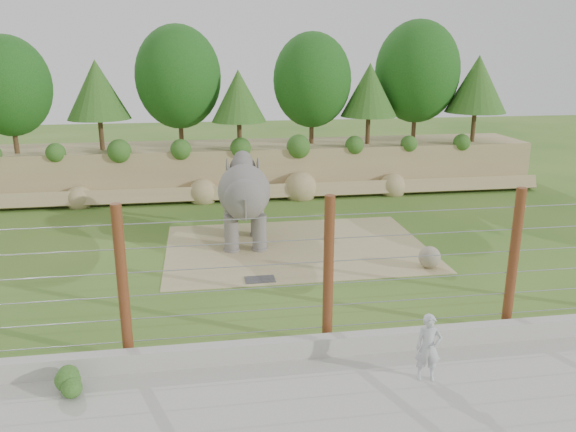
{
  "coord_description": "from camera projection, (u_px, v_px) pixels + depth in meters",
  "views": [
    {
      "loc": [
        -3.04,
        -17.27,
        7.31
      ],
      "look_at": [
        0.0,
        2.0,
        1.6
      ],
      "focal_mm": 35.0,
      "sensor_mm": 36.0,
      "label": 1
    }
  ],
  "objects": [
    {
      "name": "zookeeper",
      "position": [
        428.0,
        348.0,
        12.81
      ],
      "size": [
        0.66,
        0.51,
        1.62
      ],
      "primitive_type": "imported",
      "rotation": [
        0.0,
        0.0,
        -0.23
      ],
      "color": "#A5A8AE",
      "rests_on": "walkway"
    },
    {
      "name": "drain_grate",
      "position": [
        260.0,
        279.0,
        18.68
      ],
      "size": [
        1.0,
        0.6,
        0.03
      ],
      "primitive_type": "cube",
      "color": "#262628",
      "rests_on": "dirt_patch"
    },
    {
      "name": "walkway_shrub",
      "position": [
        70.0,
        382.0,
        12.38
      ],
      "size": [
        0.6,
        0.6,
        0.6
      ],
      "primitive_type": "sphere",
      "color": "#2B561B",
      "rests_on": "walkway"
    },
    {
      "name": "barrier_fence",
      "position": [
        328.0,
        273.0,
        14.05
      ],
      "size": [
        20.26,
        0.26,
        4.0
      ],
      "color": "#5D2715",
      "rests_on": "ground"
    },
    {
      "name": "back_embankment",
      "position": [
        268.0,
        117.0,
        29.87
      ],
      "size": [
        30.0,
        5.52,
        8.77
      ],
      "color": "tan",
      "rests_on": "ground"
    },
    {
      "name": "stone_ball",
      "position": [
        430.0,
        257.0,
        19.65
      ],
      "size": [
        0.77,
        0.77,
        0.77
      ],
      "primitive_type": "sphere",
      "color": "gray",
      "rests_on": "dirt_patch"
    },
    {
      "name": "ground",
      "position": [
        297.0,
        278.0,
        18.88
      ],
      "size": [
        90.0,
        90.0,
        0.0
      ],
      "primitive_type": "plane",
      "color": "#36641E",
      "rests_on": "ground"
    },
    {
      "name": "dirt_patch",
      "position": [
        297.0,
        248.0,
        21.8
      ],
      "size": [
        10.0,
        7.0,
        0.02
      ],
      "primitive_type": "cube",
      "color": "tan",
      "rests_on": "ground"
    },
    {
      "name": "elephant",
      "position": [
        244.0,
        203.0,
        21.87
      ],
      "size": [
        1.97,
        4.17,
        3.3
      ],
      "primitive_type": null,
      "rotation": [
        0.0,
        0.0,
        -0.06
      ],
      "color": "#67625D",
      "rests_on": "ground"
    },
    {
      "name": "retaining_wall",
      "position": [
        331.0,
        345.0,
        14.07
      ],
      "size": [
        26.0,
        0.35,
        0.5
      ],
      "primitive_type": "cube",
      "color": "#B6B5A8",
      "rests_on": "ground"
    },
    {
      "name": "walkway",
      "position": [
        352.0,
        400.0,
        12.24
      ],
      "size": [
        26.0,
        4.0,
        0.01
      ],
      "primitive_type": "cube",
      "color": "#B6B5A8",
      "rests_on": "ground"
    }
  ]
}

